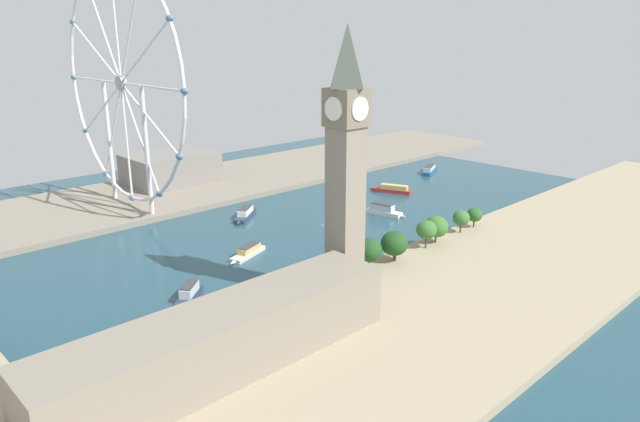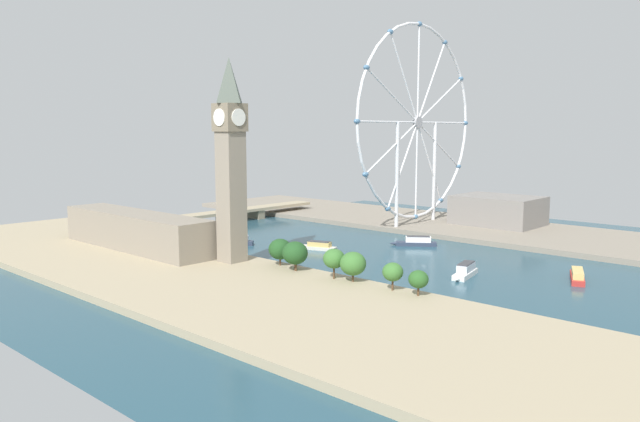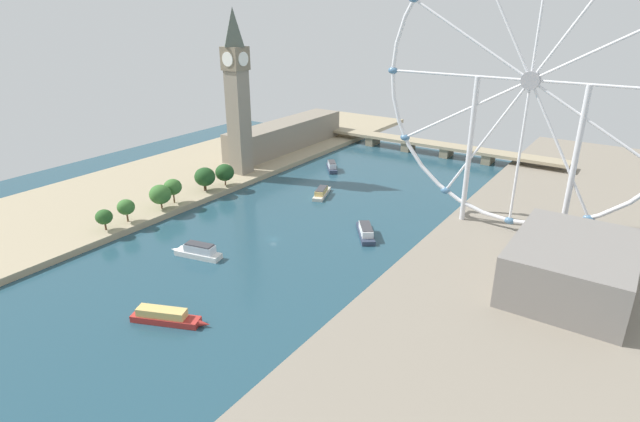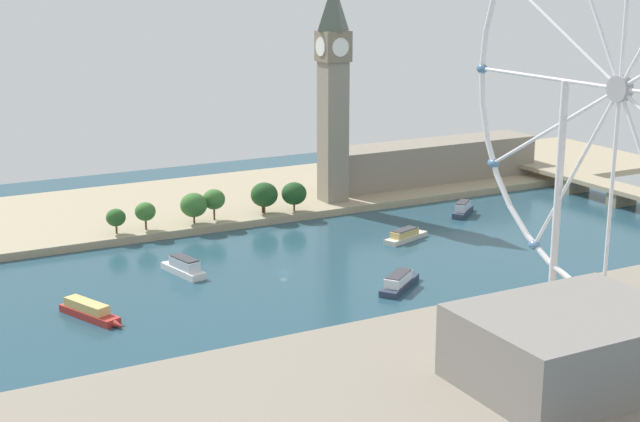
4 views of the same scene
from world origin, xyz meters
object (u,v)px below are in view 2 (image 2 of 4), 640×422
at_px(riverside_hall, 498,210).
at_px(river_bridge, 208,216).
at_px(ferris_wheel, 417,123).
at_px(clock_tower, 231,157).
at_px(tour_boat_5, 318,246).
at_px(tour_boat_2, 237,241).
at_px(parliament_block, 136,231).
at_px(tour_boat_0, 465,271).
at_px(tour_boat_3, 416,242).
at_px(tour_boat_1, 577,276).

distance_m(riverside_hall, river_bridge, 194.86).
distance_m(ferris_wheel, river_bridge, 154.53).
relative_size(clock_tower, tour_boat_5, 3.91).
bearing_deg(tour_boat_2, parliament_block, 29.52).
distance_m(parliament_block, tour_boat_0, 169.49).
height_order(tour_boat_3, tour_boat_5, tour_boat_3).
bearing_deg(tour_boat_2, tour_boat_5, 166.38).
distance_m(tour_boat_1, tour_boat_5, 132.70).
distance_m(river_bridge, tour_boat_0, 206.79).
bearing_deg(tour_boat_1, tour_boat_3, 55.16).
bearing_deg(ferris_wheel, river_bridge, 127.91).
xyz_separation_m(clock_tower, tour_boat_3, (105.70, -33.15, -50.08)).
bearing_deg(river_bridge, parliament_block, -148.58).
relative_size(clock_tower, river_bridge, 0.50).
bearing_deg(riverside_hall, clock_tower, 168.47).
height_order(tour_boat_0, tour_boat_5, tour_boat_0).
bearing_deg(parliament_block, tour_boat_1, -63.10).
distance_m(parliament_block, riverside_hall, 228.99).
distance_m(tour_boat_1, tour_boat_2, 179.44).
xyz_separation_m(tour_boat_2, tour_boat_3, (67.43, -75.96, -0.18)).
distance_m(ferris_wheel, tour_boat_5, 120.69).
xyz_separation_m(parliament_block, river_bridge, (86.36, 52.76, -6.22)).
height_order(riverside_hall, tour_boat_1, riverside_hall).
xyz_separation_m(tour_boat_1, tour_boat_5, (-25.01, 130.32, -0.22)).
height_order(ferris_wheel, riverside_hall, ferris_wheel).
relative_size(riverside_hall, river_bridge, 0.28).
bearing_deg(riverside_hall, tour_boat_0, -158.80).
bearing_deg(tour_boat_0, tour_boat_2, -93.87).
relative_size(parliament_block, riverside_hall, 2.06).
bearing_deg(clock_tower, riverside_hall, -11.53).
distance_m(riverside_hall, tour_boat_0, 144.03).
height_order(tour_boat_2, tour_boat_5, tour_boat_2).
relative_size(parliament_block, tour_boat_0, 4.48).
bearing_deg(clock_tower, river_bridge, 57.63).
relative_size(tour_boat_1, tour_boat_2, 1.42).
bearing_deg(river_bridge, tour_boat_2, -115.64).
xyz_separation_m(parliament_block, riverside_hall, (205.27, -101.48, -0.04)).
xyz_separation_m(riverside_hall, tour_boat_5, (-132.43, 38.89, -10.46)).
xyz_separation_m(parliament_block, tour_boat_5, (72.84, -62.58, -10.50)).
distance_m(ferris_wheel, tour_boat_1, 167.79).
distance_m(parliament_block, tour_boat_1, 216.54).
xyz_separation_m(parliament_block, ferris_wheel, (173.12, -58.65, 56.55)).
xyz_separation_m(clock_tower, tour_boat_5, (59.44, -0.26, -50.39)).
bearing_deg(riverside_hall, tour_boat_2, 151.91).
height_order(river_bridge, tour_boat_1, river_bridge).
height_order(clock_tower, tour_boat_3, clock_tower).
bearing_deg(parliament_block, riverside_hall, -26.31).
bearing_deg(river_bridge, tour_boat_0, -94.18).
bearing_deg(tour_boat_0, tour_boat_3, -141.72).
bearing_deg(riverside_hall, ferris_wheel, 126.90).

